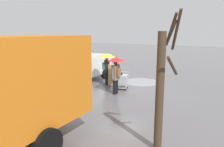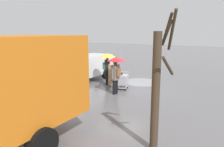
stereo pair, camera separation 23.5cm
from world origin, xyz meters
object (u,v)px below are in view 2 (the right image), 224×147
Objects in this scene: hand_dolly_boxes at (113,75)px; pedestrian_pink_side at (116,67)px; cargo_van_parked_right at (79,65)px; pedestrian_black_side at (107,62)px; shopping_cart_vendor at (123,80)px; bare_tree_near at (157,88)px.

pedestrian_pink_side reaches higher than hand_dolly_boxes.
cargo_van_parked_right reaches higher than pedestrian_black_side.
pedestrian_black_side is (1.54, -1.44, 0.00)m from pedestrian_pink_side.
shopping_cart_vendor is 0.69× the size of hand_dolly_boxes.
bare_tree_near is at bearing 132.01° from pedestrian_pink_side.
pedestrian_pink_side is 0.53× the size of bare_tree_near.
pedestrian_black_side reaches higher than hand_dolly_boxes.
shopping_cart_vendor is 7.13m from bare_tree_near.
pedestrian_pink_side reaches higher than shopping_cart_vendor.
hand_dolly_boxes is 1.53m from pedestrian_pink_side.
shopping_cart_vendor is at bearing -174.74° from hand_dolly_boxes.
bare_tree_near is (-4.93, 5.53, 1.09)m from hand_dolly_boxes.
pedestrian_black_side is at bearing -175.64° from cargo_van_parked_right.
shopping_cart_vendor is 1.75m from pedestrian_black_side.
pedestrian_black_side is 8.17m from bare_tree_near.
pedestrian_pink_side is 1.00× the size of pedestrian_black_side.
hand_dolly_boxes is at bearing 5.26° from shopping_cart_vendor.
pedestrian_pink_side is (-3.80, 1.27, 0.39)m from cargo_van_parked_right.
hand_dolly_boxes is at bearing -49.66° from pedestrian_pink_side.
shopping_cart_vendor is 0.49× the size of pedestrian_black_side.
cargo_van_parked_right is 3.71m from shopping_cart_vendor.
cargo_van_parked_right is at bearing -36.30° from bare_tree_near.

